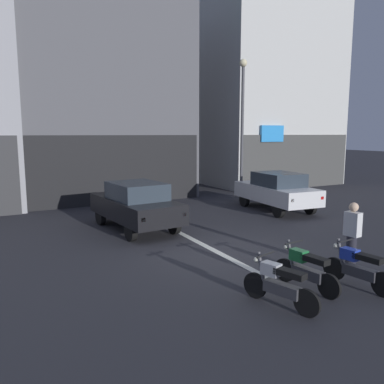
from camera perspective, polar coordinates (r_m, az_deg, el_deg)
ground_plane at (r=11.03m, az=3.55°, el=-8.70°), size 120.00×120.00×0.00m
lane_centre_line at (r=16.30m, az=-7.44°, el=-3.07°), size 0.20×18.00×0.01m
building_mid_block at (r=22.09m, az=-15.34°, el=12.77°), size 9.57×7.99×10.03m
building_far_right at (r=27.89m, az=10.24°, el=22.58°), size 8.37×7.61×20.20m
car_black_crossing_near at (r=13.40m, az=-8.27°, el=-1.78°), size 2.16×4.26×1.64m
car_white_parked_kerbside at (r=16.95m, az=12.31°, el=0.28°), size 2.07×4.22×1.64m
street_lamp at (r=18.77m, az=7.41°, el=10.95°), size 0.36×0.36×6.68m
motorcycle_silver_row_leftmost at (r=7.73m, az=12.68°, el=-13.00°), size 0.64×1.62×0.98m
motorcycle_green_row_left_mid at (r=8.66m, az=16.33°, el=-10.74°), size 0.55×1.66×0.98m
motorcycle_blue_row_centre at (r=9.11m, az=23.11°, el=-10.13°), size 0.55×1.66×0.98m
person_by_motorcycles at (r=10.05m, az=22.44°, el=-6.01°), size 0.26×0.38×1.67m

